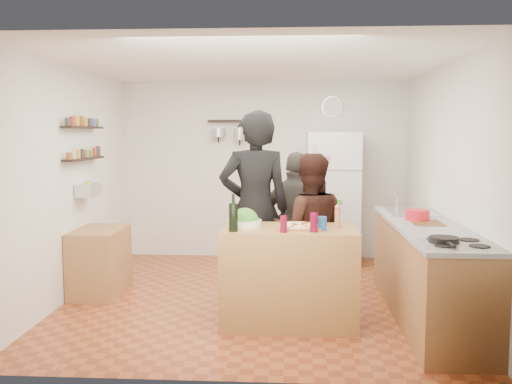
# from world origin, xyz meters

# --- Properties ---
(room_shell) EXTENTS (4.20, 4.20, 4.20)m
(room_shell) POSITION_xyz_m (0.00, 0.39, 1.25)
(room_shell) COLOR brown
(room_shell) RESTS_ON ground
(prep_island) EXTENTS (1.25, 0.72, 0.91)m
(prep_island) POSITION_xyz_m (0.37, -0.79, 0.46)
(prep_island) COLOR olive
(prep_island) RESTS_ON floor
(pizza_board) EXTENTS (0.42, 0.34, 0.02)m
(pizza_board) POSITION_xyz_m (0.45, -0.81, 0.92)
(pizza_board) COLOR brown
(pizza_board) RESTS_ON prep_island
(pizza) EXTENTS (0.34, 0.34, 0.02)m
(pizza) POSITION_xyz_m (0.45, -0.81, 0.94)
(pizza) COLOR beige
(pizza) RESTS_ON pizza_board
(salad_bowl) EXTENTS (0.32, 0.32, 0.06)m
(salad_bowl) POSITION_xyz_m (-0.05, -0.74, 0.94)
(salad_bowl) COLOR silver
(salad_bowl) RESTS_ON prep_island
(wine_bottle) EXTENTS (0.08, 0.08, 0.25)m
(wine_bottle) POSITION_xyz_m (-0.13, -1.01, 1.03)
(wine_bottle) COLOR black
(wine_bottle) RESTS_ON prep_island
(wine_glass_near) EXTENTS (0.06, 0.06, 0.15)m
(wine_glass_near) POSITION_xyz_m (0.32, -1.03, 0.99)
(wine_glass_near) COLOR #55071A
(wine_glass_near) RESTS_ON prep_island
(wine_glass_far) EXTENTS (0.07, 0.07, 0.17)m
(wine_glass_far) POSITION_xyz_m (0.59, -0.99, 1.00)
(wine_glass_far) COLOR #50061A
(wine_glass_far) RESTS_ON prep_island
(pepper_mill) EXTENTS (0.05, 0.05, 0.17)m
(pepper_mill) POSITION_xyz_m (0.82, -0.74, 1.00)
(pepper_mill) COLOR #A86F46
(pepper_mill) RESTS_ON prep_island
(salt_canister) EXTENTS (0.08, 0.08, 0.13)m
(salt_canister) POSITION_xyz_m (0.67, -0.91, 0.97)
(salt_canister) COLOR navy
(salt_canister) RESTS_ON prep_island
(person_left) EXTENTS (0.82, 0.62, 2.02)m
(person_left) POSITION_xyz_m (0.01, -0.24, 1.01)
(person_left) COLOR black
(person_left) RESTS_ON floor
(person_center) EXTENTS (0.80, 0.64, 1.59)m
(person_center) POSITION_xyz_m (0.57, -0.29, 0.79)
(person_center) COLOR black
(person_center) RESTS_ON floor
(person_back) EXTENTS (1.00, 0.64, 1.58)m
(person_back) POSITION_xyz_m (0.45, 0.24, 0.79)
(person_back) COLOR #32302D
(person_back) RESTS_ON floor
(counter_run) EXTENTS (0.63, 2.63, 0.90)m
(counter_run) POSITION_xyz_m (1.70, -0.55, 0.45)
(counter_run) COLOR #9E7042
(counter_run) RESTS_ON floor
(stove_top) EXTENTS (0.60, 0.62, 0.02)m
(stove_top) POSITION_xyz_m (1.70, -1.50, 0.91)
(stove_top) COLOR white
(stove_top) RESTS_ON counter_run
(skillet) EXTENTS (0.24, 0.24, 0.05)m
(skillet) POSITION_xyz_m (1.60, -1.48, 0.94)
(skillet) COLOR black
(skillet) RESTS_ON stove_top
(sink) EXTENTS (0.50, 0.80, 0.03)m
(sink) POSITION_xyz_m (1.70, 0.30, 0.92)
(sink) COLOR silver
(sink) RESTS_ON counter_run
(cutting_board) EXTENTS (0.30, 0.40, 0.02)m
(cutting_board) POSITION_xyz_m (1.70, -0.51, 0.91)
(cutting_board) COLOR olive
(cutting_board) RESTS_ON counter_run
(red_bowl) EXTENTS (0.24, 0.24, 0.10)m
(red_bowl) POSITION_xyz_m (1.65, -0.28, 0.97)
(red_bowl) COLOR red
(red_bowl) RESTS_ON counter_run
(fridge) EXTENTS (0.70, 0.68, 1.80)m
(fridge) POSITION_xyz_m (0.95, 1.75, 0.90)
(fridge) COLOR white
(fridge) RESTS_ON floor
(wall_clock) EXTENTS (0.30, 0.03, 0.30)m
(wall_clock) POSITION_xyz_m (0.95, 2.08, 2.15)
(wall_clock) COLOR silver
(wall_clock) RESTS_ON back_wall
(spice_shelf_lower) EXTENTS (0.12, 1.00, 0.02)m
(spice_shelf_lower) POSITION_xyz_m (-1.93, 0.20, 1.50)
(spice_shelf_lower) COLOR black
(spice_shelf_lower) RESTS_ON left_wall
(spice_shelf_upper) EXTENTS (0.12, 1.00, 0.02)m
(spice_shelf_upper) POSITION_xyz_m (-1.93, 0.20, 1.85)
(spice_shelf_upper) COLOR black
(spice_shelf_upper) RESTS_ON left_wall
(produce_basket) EXTENTS (0.18, 0.35, 0.14)m
(produce_basket) POSITION_xyz_m (-1.90, 0.20, 1.15)
(produce_basket) COLOR silver
(produce_basket) RESTS_ON left_wall
(side_table) EXTENTS (0.50, 0.80, 0.73)m
(side_table) POSITION_xyz_m (-1.74, 0.06, 0.36)
(side_table) COLOR #A67F45
(side_table) RESTS_ON floor
(pot_rack) EXTENTS (0.90, 0.04, 0.04)m
(pot_rack) POSITION_xyz_m (-0.35, 2.00, 1.95)
(pot_rack) COLOR black
(pot_rack) RESTS_ON back_wall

